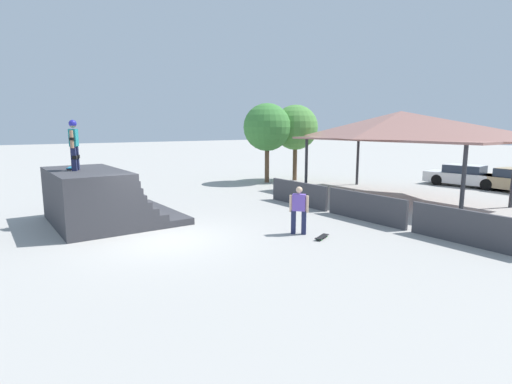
# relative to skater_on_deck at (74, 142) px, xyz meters

# --- Properties ---
(ground_plane) EXTENTS (160.00, 160.00, 0.00)m
(ground_plane) POSITION_rel_skater_on_deck_xyz_m (3.52, 1.68, -2.99)
(ground_plane) COLOR #A3A09B
(quarter_pipe_ramp) EXTENTS (4.54, 4.26, 1.98)m
(quarter_pipe_ramp) POSITION_rel_skater_on_deck_xyz_m (0.06, 0.64, -2.11)
(quarter_pipe_ramp) COLOR #38383D
(quarter_pipe_ramp) RESTS_ON ground
(skater_on_deck) EXTENTS (0.75, 0.45, 1.76)m
(skater_on_deck) POSITION_rel_skater_on_deck_xyz_m (0.00, 0.00, 0.00)
(skater_on_deck) COLOR #1E2347
(skater_on_deck) RESTS_ON quarter_pipe_ramp
(skateboard_on_deck) EXTENTS (0.87, 0.45, 0.09)m
(skateboard_on_deck) POSITION_rel_skater_on_deck_xyz_m (-0.49, -0.08, -0.96)
(skateboard_on_deck) COLOR red
(skateboard_on_deck) RESTS_ON quarter_pipe_ramp
(bystander_walking) EXTENTS (0.54, 0.50, 1.58)m
(bystander_walking) POSITION_rel_skater_on_deck_xyz_m (5.48, 5.63, -2.11)
(bystander_walking) COLOR #1E2347
(bystander_walking) RESTS_ON ground
(skateboard_on_ground) EXTENTS (0.49, 0.77, 0.09)m
(skateboard_on_ground) POSITION_rel_skater_on_deck_xyz_m (6.34, 5.85, -2.93)
(skateboard_on_ground) COLOR green
(skateboard_on_ground) RESTS_ON ground
(barrier_fence) EXTENTS (11.13, 0.12, 1.05)m
(barrier_fence) POSITION_rel_skater_on_deck_xyz_m (5.51, 8.92, -2.47)
(barrier_fence) COLOR #3D3D42
(barrier_fence) RESTS_ON ground
(pavilion_shelter) EXTENTS (10.17, 4.95, 4.25)m
(pavilion_shelter) POSITION_rel_skater_on_deck_xyz_m (3.22, 14.06, 0.55)
(pavilion_shelter) COLOR #2D2D33
(pavilion_shelter) RESTS_ON ground
(tree_beside_pavilion) EXTENTS (2.91, 2.91, 4.92)m
(tree_beside_pavilion) POSITION_rel_skater_on_deck_xyz_m (-4.85, 14.37, 0.45)
(tree_beside_pavilion) COLOR brown
(tree_beside_pavilion) RESTS_ON ground
(tree_far_back) EXTENTS (2.96, 2.96, 4.96)m
(tree_far_back) POSITION_rel_skater_on_deck_xyz_m (-5.05, 12.21, 0.47)
(tree_far_back) COLOR brown
(tree_far_back) RESTS_ON ground
(parked_car_white) EXTENTS (4.67, 2.17, 1.27)m
(parked_car_white) POSITION_rel_skater_on_deck_xyz_m (3.11, 20.85, -2.39)
(parked_car_white) COLOR silver
(parked_car_white) RESTS_ON ground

